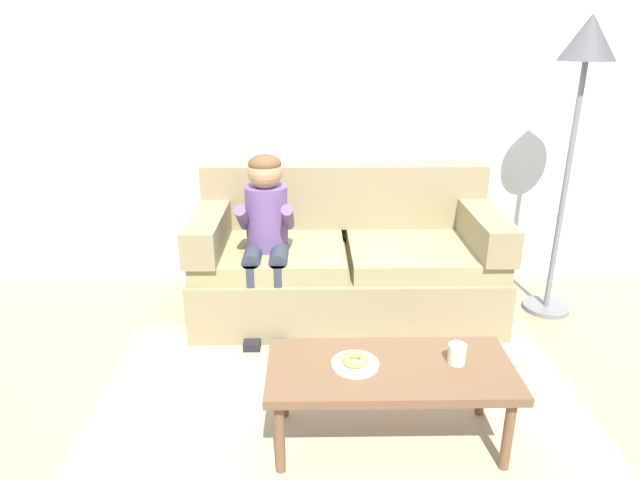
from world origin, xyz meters
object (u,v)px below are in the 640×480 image
mug (457,354)px  floor_lamp (583,74)px  couch (345,262)px  coffee_table (390,375)px  donut (355,359)px  toy_controller (439,365)px  person_child (266,226)px

mug → floor_lamp: size_ratio=0.05×
couch → coffee_table: size_ratio=1.81×
couch → donut: 1.32m
donut → mug: bearing=2.0°
mug → toy_controller: (0.08, 0.56, -0.43)m
coffee_table → mug: (0.29, 0.02, 0.09)m
coffee_table → mug: size_ratio=11.99×
donut → floor_lamp: floor_lamp is taller
donut → floor_lamp: 2.21m
person_child → floor_lamp: (1.88, 0.16, 0.88)m
mug → person_child: bearing=129.7°
person_child → mug: 1.44m
couch → mug: 1.37m
couch → coffee_table: bearing=-85.0°
person_child → mug: (0.91, -1.10, -0.22)m
coffee_table → toy_controller: bearing=57.3°
couch → floor_lamp: bearing=-1.7°
toy_controller → floor_lamp: bearing=20.7°
couch → coffee_table: couch is taller
donut → toy_controller: (0.53, 0.57, -0.41)m
coffee_table → floor_lamp: bearing=45.5°
toy_controller → floor_lamp: size_ratio=0.12×
couch → person_child: size_ratio=1.77×
coffee_table → donut: donut is taller
donut → floor_lamp: (1.42, 1.28, 1.11)m
person_child → donut: size_ratio=9.18×
person_child → donut: person_child is taller
toy_controller → floor_lamp: 1.90m
couch → person_child: person_child is taller
couch → coffee_table: 1.33m
coffee_table → couch: bearing=95.0°
floor_lamp → person_child: bearing=-175.0°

